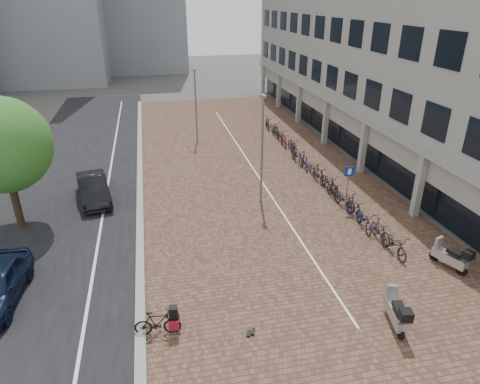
{
  "coord_description": "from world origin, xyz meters",
  "views": [
    {
      "loc": [
        -4.11,
        -12.89,
        10.36
      ],
      "look_at": [
        0.0,
        6.0,
        1.3
      ],
      "focal_mm": 31.43,
      "sensor_mm": 36.0,
      "label": 1
    }
  ],
  "objects_px": {
    "scooter_back": "(397,311)",
    "parking_sign": "(348,181)",
    "hero_bike": "(157,323)",
    "scooter_front": "(450,256)",
    "car_dark": "(93,188)"
  },
  "relations": [
    {
      "from": "scooter_back",
      "to": "hero_bike",
      "type": "bearing_deg",
      "value": -175.85
    },
    {
      "from": "hero_bike",
      "to": "parking_sign",
      "type": "bearing_deg",
      "value": -47.51
    },
    {
      "from": "hero_bike",
      "to": "parking_sign",
      "type": "height_order",
      "value": "parking_sign"
    },
    {
      "from": "car_dark",
      "to": "scooter_front",
      "type": "bearing_deg",
      "value": -44.95
    },
    {
      "from": "car_dark",
      "to": "parking_sign",
      "type": "height_order",
      "value": "parking_sign"
    },
    {
      "from": "hero_bike",
      "to": "scooter_back",
      "type": "xyz_separation_m",
      "value": [
        8.0,
        -1.29,
        0.13
      ]
    },
    {
      "from": "scooter_front",
      "to": "parking_sign",
      "type": "height_order",
      "value": "parking_sign"
    },
    {
      "from": "scooter_back",
      "to": "car_dark",
      "type": "bearing_deg",
      "value": 144.92
    },
    {
      "from": "parking_sign",
      "to": "scooter_back",
      "type": "bearing_deg",
      "value": -99.39
    },
    {
      "from": "hero_bike",
      "to": "scooter_back",
      "type": "relative_size",
      "value": 0.89
    },
    {
      "from": "scooter_front",
      "to": "parking_sign",
      "type": "relative_size",
      "value": 0.73
    },
    {
      "from": "scooter_front",
      "to": "hero_bike",
      "type": "bearing_deg",
      "value": 166.79
    },
    {
      "from": "scooter_back",
      "to": "parking_sign",
      "type": "bearing_deg",
      "value": 89.17
    },
    {
      "from": "hero_bike",
      "to": "scooter_back",
      "type": "distance_m",
      "value": 8.11
    },
    {
      "from": "hero_bike",
      "to": "scooter_front",
      "type": "distance_m",
      "value": 12.07
    }
  ]
}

